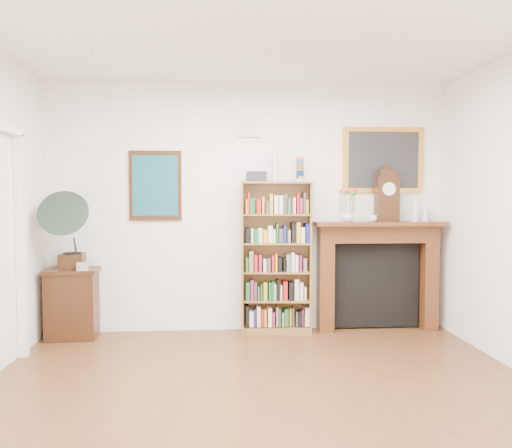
{
  "coord_description": "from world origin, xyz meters",
  "views": [
    {
      "loc": [
        -0.33,
        -3.17,
        1.51
      ],
      "look_at": [
        0.02,
        1.6,
        1.26
      ],
      "focal_mm": 35.0,
      "sensor_mm": 36.0,
      "label": 1
    }
  ],
  "objects_px": {
    "gramophone": "(68,226)",
    "flower_vase": "(348,216)",
    "mantel_clock": "(387,197)",
    "bottle_left": "(415,211)",
    "cd_stack": "(83,266)",
    "side_cabinet": "(72,303)",
    "bookshelf": "(277,249)",
    "fireplace": "(377,265)",
    "bottle_right": "(425,213)",
    "teacup": "(373,219)"
  },
  "relations": [
    {
      "from": "teacup",
      "to": "bottle_right",
      "type": "height_order",
      "value": "bottle_right"
    },
    {
      "from": "bookshelf",
      "to": "side_cabinet",
      "type": "height_order",
      "value": "bookshelf"
    },
    {
      "from": "side_cabinet",
      "to": "flower_vase",
      "type": "distance_m",
      "value": 3.16
    },
    {
      "from": "fireplace",
      "to": "teacup",
      "type": "relative_size",
      "value": 15.91
    },
    {
      "from": "gramophone",
      "to": "mantel_clock",
      "type": "xyz_separation_m",
      "value": [
        3.5,
        0.18,
        0.31
      ]
    },
    {
      "from": "bookshelf",
      "to": "fireplace",
      "type": "distance_m",
      "value": 1.18
    },
    {
      "from": "flower_vase",
      "to": "bookshelf",
      "type": "bearing_deg",
      "value": 178.87
    },
    {
      "from": "gramophone",
      "to": "cd_stack",
      "type": "distance_m",
      "value": 0.46
    },
    {
      "from": "side_cabinet",
      "to": "bookshelf",
      "type": "bearing_deg",
      "value": -1.96
    },
    {
      "from": "flower_vase",
      "to": "bottle_left",
      "type": "bearing_deg",
      "value": 1.71
    },
    {
      "from": "fireplace",
      "to": "flower_vase",
      "type": "relative_size",
      "value": 10.84
    },
    {
      "from": "mantel_clock",
      "to": "flower_vase",
      "type": "xyz_separation_m",
      "value": [
        -0.47,
        -0.05,
        -0.21
      ]
    },
    {
      "from": "cd_stack",
      "to": "bottle_right",
      "type": "relative_size",
      "value": 0.6
    },
    {
      "from": "bottle_right",
      "to": "cd_stack",
      "type": "bearing_deg",
      "value": -176.95
    },
    {
      "from": "bottle_right",
      "to": "side_cabinet",
      "type": "bearing_deg",
      "value": -178.79
    },
    {
      "from": "cd_stack",
      "to": "teacup",
      "type": "xyz_separation_m",
      "value": [
        3.15,
        0.12,
        0.49
      ]
    },
    {
      "from": "mantel_clock",
      "to": "teacup",
      "type": "xyz_separation_m",
      "value": [
        -0.19,
        -0.1,
        -0.25
      ]
    },
    {
      "from": "cd_stack",
      "to": "bottle_right",
      "type": "bearing_deg",
      "value": 3.05
    },
    {
      "from": "gramophone",
      "to": "cd_stack",
      "type": "bearing_deg",
      "value": -18.8
    },
    {
      "from": "bookshelf",
      "to": "teacup",
      "type": "bearing_deg",
      "value": 1.91
    },
    {
      "from": "teacup",
      "to": "bottle_right",
      "type": "xyz_separation_m",
      "value": [
        0.64,
        0.08,
        0.06
      ]
    },
    {
      "from": "side_cabinet",
      "to": "flower_vase",
      "type": "xyz_separation_m",
      "value": [
        3.02,
        0.05,
        0.94
      ]
    },
    {
      "from": "mantel_clock",
      "to": "bookshelf",
      "type": "bearing_deg",
      "value": -179.39
    },
    {
      "from": "cd_stack",
      "to": "mantel_clock",
      "type": "xyz_separation_m",
      "value": [
        3.34,
        0.22,
        0.74
      ]
    },
    {
      "from": "bookshelf",
      "to": "mantel_clock",
      "type": "relative_size",
      "value": 3.32
    },
    {
      "from": "flower_vase",
      "to": "fireplace",
      "type": "bearing_deg",
      "value": 10.49
    },
    {
      "from": "bookshelf",
      "to": "mantel_clock",
      "type": "height_order",
      "value": "bookshelf"
    },
    {
      "from": "mantel_clock",
      "to": "bottle_left",
      "type": "relative_size",
      "value": 2.44
    },
    {
      "from": "cd_stack",
      "to": "bottle_left",
      "type": "distance_m",
      "value": 3.71
    },
    {
      "from": "fireplace",
      "to": "cd_stack",
      "type": "height_order",
      "value": "fireplace"
    },
    {
      "from": "side_cabinet",
      "to": "cd_stack",
      "type": "height_order",
      "value": "cd_stack"
    },
    {
      "from": "side_cabinet",
      "to": "fireplace",
      "type": "xyz_separation_m",
      "value": [
        3.39,
        0.11,
        0.36
      ]
    },
    {
      "from": "fireplace",
      "to": "gramophone",
      "type": "distance_m",
      "value": 3.43
    },
    {
      "from": "bottle_left",
      "to": "fireplace",
      "type": "bearing_deg",
      "value": 174.08
    },
    {
      "from": "gramophone",
      "to": "flower_vase",
      "type": "bearing_deg",
      "value": -3.25
    },
    {
      "from": "gramophone",
      "to": "bottle_left",
      "type": "height_order",
      "value": "gramophone"
    },
    {
      "from": "bookshelf",
      "to": "bottle_right",
      "type": "relative_size",
      "value": 9.75
    },
    {
      "from": "bottle_left",
      "to": "bottle_right",
      "type": "height_order",
      "value": "bottle_left"
    },
    {
      "from": "side_cabinet",
      "to": "fireplace",
      "type": "relative_size",
      "value": 0.51
    },
    {
      "from": "side_cabinet",
      "to": "bottle_left",
      "type": "bearing_deg",
      "value": -2.49
    },
    {
      "from": "cd_stack",
      "to": "gramophone",
      "type": "bearing_deg",
      "value": 166.85
    },
    {
      "from": "side_cabinet",
      "to": "bottle_left",
      "type": "distance_m",
      "value": 3.94
    },
    {
      "from": "side_cabinet",
      "to": "bottle_left",
      "type": "relative_size",
      "value": 3.14
    },
    {
      "from": "teacup",
      "to": "bottle_left",
      "type": "bearing_deg",
      "value": 7.23
    },
    {
      "from": "gramophone",
      "to": "bottle_right",
      "type": "xyz_separation_m",
      "value": [
        3.94,
        0.16,
        0.12
      ]
    },
    {
      "from": "teacup",
      "to": "bottle_left",
      "type": "xyz_separation_m",
      "value": [
        0.51,
        0.07,
        0.08
      ]
    },
    {
      "from": "bottle_left",
      "to": "flower_vase",
      "type": "bearing_deg",
      "value": -178.29
    },
    {
      "from": "gramophone",
      "to": "bottle_right",
      "type": "distance_m",
      "value": 3.95
    },
    {
      "from": "mantel_clock",
      "to": "bottle_left",
      "type": "xyz_separation_m",
      "value": [
        0.32,
        -0.03,
        -0.16
      ]
    },
    {
      "from": "teacup",
      "to": "side_cabinet",
      "type": "bearing_deg",
      "value": -179.94
    }
  ]
}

